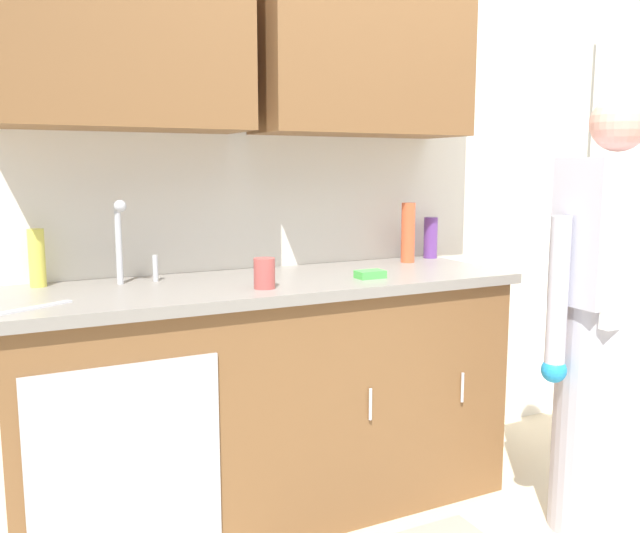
{
  "coord_description": "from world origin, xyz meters",
  "views": [
    {
      "loc": [
        -1.5,
        -1.65,
        1.37
      ],
      "look_at": [
        -0.39,
        0.55,
        1.0
      ],
      "focal_mm": 37.48,
      "sensor_mm": 36.0,
      "label": 1
    }
  ],
  "objects": [
    {
      "name": "bottle_cleaner_spray",
      "position": [
        -1.34,
        0.92,
        1.04
      ],
      "size": [
        0.06,
        0.06,
        0.21
      ],
      "primitive_type": "cylinder",
      "color": "#D8D14C",
      "rests_on": "countertop"
    },
    {
      "name": "counter_cabinet",
      "position": [
        -0.55,
        0.7,
        0.45
      ],
      "size": [
        1.9,
        0.62,
        0.9
      ],
      "color": "brown",
      "rests_on": "ground"
    },
    {
      "name": "sink",
      "position": [
        -1.03,
        0.71,
        0.93
      ],
      "size": [
        0.5,
        0.36,
        0.35
      ],
      "color": "#B7BABF",
      "rests_on": "counter_cabinet"
    },
    {
      "name": "kitchen_wall_with_uppers",
      "position": [
        -0.14,
        0.99,
        1.48
      ],
      "size": [
        4.8,
        0.44,
        2.7
      ],
      "color": "silver",
      "rests_on": "ground"
    },
    {
      "name": "sponge",
      "position": [
        -0.18,
        0.55,
        0.96
      ],
      "size": [
        0.11,
        0.07,
        0.03
      ],
      "primitive_type": "cube",
      "color": "#4CBF4C",
      "rests_on": "countertop"
    },
    {
      "name": "bottle_water_short",
      "position": [
        0.38,
        0.93,
        1.04
      ],
      "size": [
        0.06,
        0.06,
        0.19
      ],
      "primitive_type": "cylinder",
      "color": "#66388C",
      "rests_on": "countertop"
    },
    {
      "name": "knife_on_counter",
      "position": [
        -1.38,
        0.52,
        0.94
      ],
      "size": [
        0.22,
        0.14,
        0.01
      ],
      "primitive_type": "cube",
      "rotation": [
        0.0,
        0.0,
        0.51
      ],
      "color": "silver",
      "rests_on": "countertop"
    },
    {
      "name": "person_at_sink",
      "position": [
        0.51,
        0.01,
        0.69
      ],
      "size": [
        0.55,
        0.34,
        1.62
      ],
      "color": "white",
      "rests_on": "ground"
    },
    {
      "name": "cup_by_sink",
      "position": [
        -0.63,
        0.53,
        0.99
      ],
      "size": [
        0.08,
        0.08,
        0.11
      ],
      "primitive_type": "cylinder",
      "color": "#B24C47",
      "rests_on": "countertop"
    },
    {
      "name": "countertop",
      "position": [
        -0.55,
        0.7,
        0.92
      ],
      "size": [
        1.96,
        0.66,
        0.04
      ],
      "primitive_type": "cube",
      "color": "gray",
      "rests_on": "counter_cabinet"
    },
    {
      "name": "bottle_soap",
      "position": [
        0.2,
        0.85,
        1.07
      ],
      "size": [
        0.06,
        0.06,
        0.27
      ],
      "primitive_type": "cylinder",
      "color": "#E05933",
      "rests_on": "countertop"
    }
  ]
}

